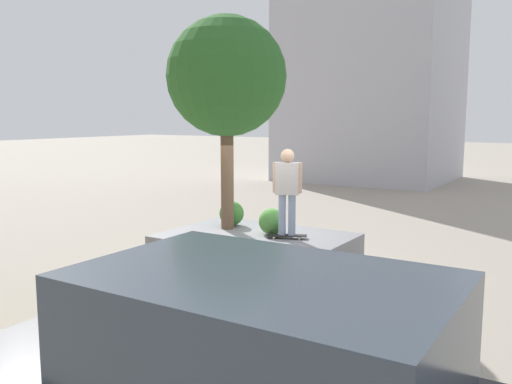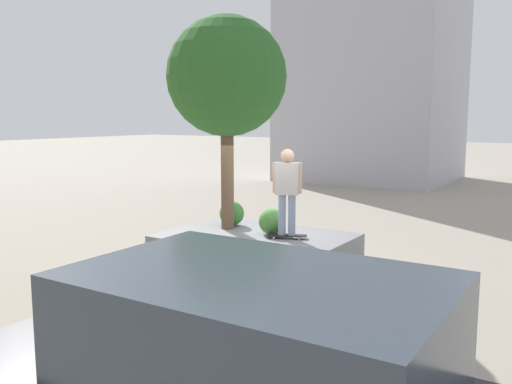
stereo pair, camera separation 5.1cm
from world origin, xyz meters
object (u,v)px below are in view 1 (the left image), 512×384
bystander_watching (293,336)px  skateboarder (287,186)px  planter_ledge (256,251)px  skateboard (287,236)px  plaza_tree (227,77)px

bystander_watching → skateboarder: bearing=-60.0°
skateboarder → bystander_watching: 5.75m
planter_ledge → skateboarder: skateboarder is taller
skateboard → bystander_watching: 5.70m
skateboard → skateboarder: size_ratio=0.47×
plaza_tree → bystander_watching: bearing=131.0°
skateboard → skateboarder: bearing=-14.0°
plaza_tree → bystander_watching: 7.36m
plaza_tree → skateboard: (-1.58, 0.16, -3.20)m
plaza_tree → bystander_watching: size_ratio=2.66×
plaza_tree → bystander_watching: plaza_tree is taller
plaza_tree → skateboarder: bearing=174.3°
planter_ledge → skateboard: 0.81m
skateboard → bystander_watching: bearing=120.0°
skateboard → bystander_watching: bystander_watching is taller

